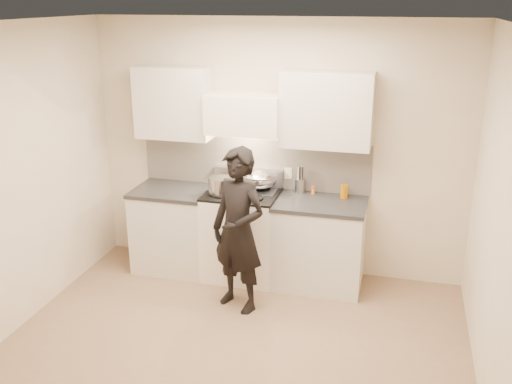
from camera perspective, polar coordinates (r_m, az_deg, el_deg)
ground_plane at (r=5.07m, az=-2.57°, el=-15.71°), size 4.00×4.00×0.00m
room_shell at (r=4.72m, az=-2.19°, el=3.16°), size 4.04×3.54×2.70m
stove at (r=6.11m, az=-1.39°, el=-4.22°), size 0.76×0.65×0.96m
counter_right at (r=5.96m, az=6.33°, el=-5.11°), size 0.92×0.67×0.92m
counter_left at (r=6.36m, az=-8.18°, el=-3.59°), size 0.82×0.67×0.92m
wok at (r=6.00m, az=0.35°, el=1.34°), size 0.39×0.48×0.32m
stock_pot at (r=5.88m, az=-3.60°, el=0.68°), size 0.35×0.25×0.16m
utensil_crock at (r=6.02m, az=4.40°, el=0.77°), size 0.11×0.11×0.28m
spice_jar at (r=5.99m, az=5.75°, el=0.19°), size 0.04×0.04×0.08m
oil_glass at (r=5.91m, az=8.83°, el=0.05°), size 0.08×0.08×0.14m
person at (r=5.37m, az=-1.76°, el=-3.88°), size 0.69×0.59×1.60m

